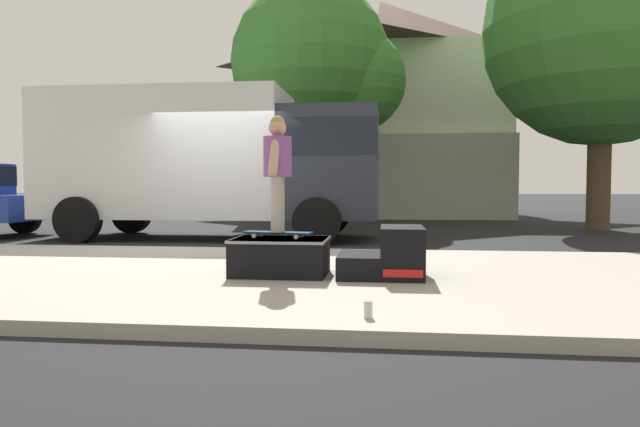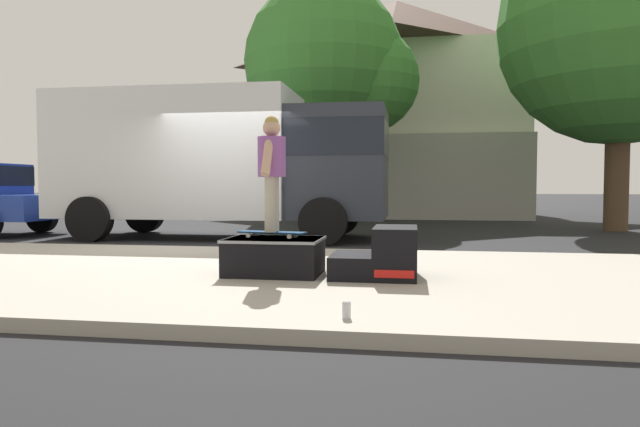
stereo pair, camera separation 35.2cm
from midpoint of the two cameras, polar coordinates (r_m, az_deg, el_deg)
The scene contains 11 objects.
ground_plane at distance 9.95m, azimuth -10.42°, elevation -3.65°, with size 140.00×140.00×0.00m, color black.
sidewalk_slab at distance 7.21m, azimuth -18.50°, elevation -5.72°, with size 50.00×5.00×0.12m, color #A8A093.
skate_box at distance 6.35m, azimuth -3.01°, elevation -4.20°, with size 1.05×0.80×0.41m.
kicker_ramp at distance 6.20m, azimuth 7.90°, elevation -4.29°, with size 0.92×0.83×0.55m.
skateboard at distance 6.38m, azimuth -3.28°, elevation -1.94°, with size 0.80×0.33×0.07m.
skater_kid at distance 6.36m, azimuth -3.30°, elevation 5.03°, with size 0.31×0.67×1.30m.
soda_can at distance 4.30m, azimuth 5.07°, elevation -9.68°, with size 0.07×0.07×0.13m.
box_truck at distance 12.12m, azimuth -8.93°, elevation 5.57°, with size 6.91×2.63×3.05m.
street_tree_main at distance 16.30m, azimuth 29.78°, elevation 15.67°, with size 6.38×5.80×7.91m.
street_tree_neighbour at distance 16.20m, azimuth 1.94°, elevation 14.57°, with size 4.84×4.40×6.76m.
house_behind at distance 22.99m, azimuth 8.13°, elevation 10.62°, with size 9.54×8.23×8.40m.
Camera 2 is at (3.50, -9.28, 1.11)m, focal length 31.75 mm.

